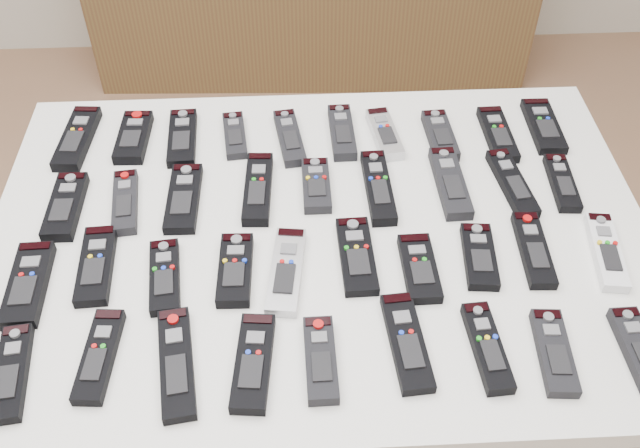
{
  "coord_description": "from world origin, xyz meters",
  "views": [
    {
      "loc": [
        0.08,
        -0.89,
        1.75
      ],
      "look_at": [
        0.12,
        0.04,
        0.8
      ],
      "focal_mm": 40.0,
      "sensor_mm": 36.0,
      "label": 1
    }
  ],
  "objects_px": {
    "remote_8": "(498,134)",
    "remote_10": "(65,206)",
    "remote_6": "(384,134)",
    "remote_13": "(258,189)",
    "remote_1": "(134,137)",
    "remote_5": "(342,132)",
    "remote_19": "(28,284)",
    "remote_34": "(407,342)",
    "remote_26": "(479,256)",
    "remote_33": "(321,359)",
    "remote_2": "(182,138)",
    "remote_36": "(554,352)",
    "remote_31": "(176,363)",
    "remote_17": "(512,183)",
    "remote_23": "(286,271)",
    "table": "(320,252)",
    "remote_37": "(639,349)",
    "remote_7": "(440,136)",
    "remote_27": "(534,249)",
    "remote_21": "(165,276)",
    "remote_3": "(235,135)",
    "remote_14": "(316,185)",
    "remote_25": "(419,268)",
    "remote_18": "(562,183)",
    "remote_0": "(77,138)",
    "remote_32": "(253,362)",
    "remote_20": "(96,265)",
    "remote_15": "(378,187)",
    "remote_29": "(12,373)",
    "remote_35": "(487,347)",
    "remote_11": "(125,202)",
    "remote_16": "(450,183)",
    "remote_4": "(290,138)",
    "remote_12": "(184,198)"
  },
  "relations": [
    {
      "from": "remote_29",
      "to": "remote_37",
      "type": "distance_m",
      "value": 0.99
    },
    {
      "from": "remote_14",
      "to": "remote_25",
      "type": "relative_size",
      "value": 0.96
    },
    {
      "from": "table",
      "to": "remote_4",
      "type": "relative_size",
      "value": 7.24
    },
    {
      "from": "remote_7",
      "to": "remote_26",
      "type": "bearing_deg",
      "value": -90.72
    },
    {
      "from": "remote_18",
      "to": "remote_2",
      "type": "bearing_deg",
      "value": 170.33
    },
    {
      "from": "remote_7",
      "to": "remote_11",
      "type": "relative_size",
      "value": 0.92
    },
    {
      "from": "remote_13",
      "to": "remote_21",
      "type": "distance_m",
      "value": 0.27
    },
    {
      "from": "remote_2",
      "to": "remote_10",
      "type": "height_order",
      "value": "remote_10"
    },
    {
      "from": "remote_31",
      "to": "remote_20",
      "type": "bearing_deg",
      "value": 119.11
    },
    {
      "from": "remote_8",
      "to": "remote_25",
      "type": "height_order",
      "value": "remote_25"
    },
    {
      "from": "remote_25",
      "to": "remote_23",
      "type": "bearing_deg",
      "value": 177.42
    },
    {
      "from": "remote_2",
      "to": "remote_36",
      "type": "height_order",
      "value": "remote_36"
    },
    {
      "from": "remote_21",
      "to": "remote_23",
      "type": "bearing_deg",
      "value": -5.51
    },
    {
      "from": "remote_1",
      "to": "remote_16",
      "type": "relative_size",
      "value": 0.81
    },
    {
      "from": "remote_29",
      "to": "remote_33",
      "type": "distance_m",
      "value": 0.48
    },
    {
      "from": "remote_5",
      "to": "remote_33",
      "type": "relative_size",
      "value": 1.09
    },
    {
      "from": "remote_26",
      "to": "remote_33",
      "type": "xyz_separation_m",
      "value": [
        -0.3,
        -0.21,
        0.0
      ]
    },
    {
      "from": "remote_31",
      "to": "remote_17",
      "type": "bearing_deg",
      "value": 23.7
    },
    {
      "from": "remote_19",
      "to": "remote_34",
      "type": "bearing_deg",
      "value": -15.08
    },
    {
      "from": "remote_16",
      "to": "remote_17",
      "type": "height_order",
      "value": "remote_16"
    },
    {
      "from": "remote_31",
      "to": "remote_13",
      "type": "bearing_deg",
      "value": 64.59
    },
    {
      "from": "remote_23",
      "to": "remote_37",
      "type": "bearing_deg",
      "value": -12.08
    },
    {
      "from": "remote_25",
      "to": "remote_4",
      "type": "bearing_deg",
      "value": 119.3
    },
    {
      "from": "remote_0",
      "to": "remote_32",
      "type": "bearing_deg",
      "value": -52.04
    },
    {
      "from": "remote_34",
      "to": "remote_35",
      "type": "relative_size",
      "value": 1.12
    },
    {
      "from": "remote_11",
      "to": "remote_12",
      "type": "height_order",
      "value": "remote_11"
    },
    {
      "from": "remote_1",
      "to": "remote_5",
      "type": "height_order",
      "value": "same"
    },
    {
      "from": "remote_6",
      "to": "remote_18",
      "type": "bearing_deg",
      "value": -34.21
    },
    {
      "from": "remote_18",
      "to": "remote_23",
      "type": "height_order",
      "value": "remote_23"
    },
    {
      "from": "remote_19",
      "to": "remote_32",
      "type": "height_order",
      "value": "remote_19"
    },
    {
      "from": "remote_20",
      "to": "remote_23",
      "type": "distance_m",
      "value": 0.34
    },
    {
      "from": "remote_3",
      "to": "remote_21",
      "type": "height_order",
      "value": "remote_21"
    },
    {
      "from": "remote_19",
      "to": "remote_29",
      "type": "bearing_deg",
      "value": -86.55
    },
    {
      "from": "table",
      "to": "remote_13",
      "type": "distance_m",
      "value": 0.18
    },
    {
      "from": "remote_3",
      "to": "remote_7",
      "type": "xyz_separation_m",
      "value": [
        0.44,
        -0.03,
        0.0
      ]
    },
    {
      "from": "remote_27",
      "to": "remote_34",
      "type": "xyz_separation_m",
      "value": [
        -0.26,
        -0.19,
        0.0
      ]
    },
    {
      "from": "remote_2",
      "to": "remote_15",
      "type": "distance_m",
      "value": 0.44
    },
    {
      "from": "remote_14",
      "to": "remote_27",
      "type": "height_order",
      "value": "remote_14"
    },
    {
      "from": "remote_7",
      "to": "remote_15",
      "type": "height_order",
      "value": "same"
    },
    {
      "from": "remote_34",
      "to": "remote_37",
      "type": "distance_m",
      "value": 0.37
    },
    {
      "from": "remote_23",
      "to": "remote_31",
      "type": "xyz_separation_m",
      "value": [
        -0.18,
        -0.18,
        0.0
      ]
    },
    {
      "from": "remote_3",
      "to": "remote_10",
      "type": "bearing_deg",
      "value": -153.23
    },
    {
      "from": "remote_1",
      "to": "remote_18",
      "type": "bearing_deg",
      "value": -9.93
    },
    {
      "from": "remote_27",
      "to": "remote_37",
      "type": "relative_size",
      "value": 1.13
    },
    {
      "from": "remote_13",
      "to": "remote_31",
      "type": "height_order",
      "value": "remote_13"
    },
    {
      "from": "remote_8",
      "to": "remote_10",
      "type": "xyz_separation_m",
      "value": [
        -0.88,
        -0.18,
        0.0
      ]
    },
    {
      "from": "remote_6",
      "to": "remote_33",
      "type": "height_order",
      "value": "same"
    },
    {
      "from": "remote_6",
      "to": "remote_13",
      "type": "bearing_deg",
      "value": -156.9
    },
    {
      "from": "remote_8",
      "to": "remote_18",
      "type": "height_order",
      "value": "remote_8"
    },
    {
      "from": "remote_3",
      "to": "table",
      "type": "bearing_deg",
      "value": -65.43
    }
  ]
}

